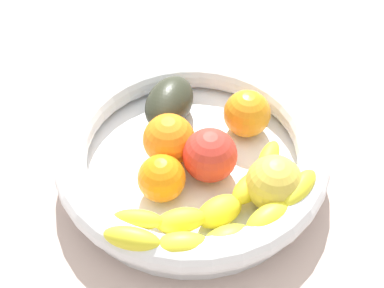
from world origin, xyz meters
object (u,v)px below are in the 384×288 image
at_px(avocado_dark, 169,103).
at_px(apple_yellow, 274,183).
at_px(orange_mid_left, 247,114).
at_px(orange_mid_right, 162,178).
at_px(fruit_bowl, 192,155).
at_px(orange_front, 169,140).
at_px(banana_draped_left, 225,230).
at_px(tomato_red, 210,155).
at_px(banana_draped_right, 215,202).

bearing_deg(avocado_dark, apple_yellow, -168.24).
relative_size(orange_mid_left, avocado_dark, 0.67).
relative_size(orange_mid_right, apple_yellow, 0.86).
xyz_separation_m(fruit_bowl, orange_front, (0.02, 0.02, 0.02)).
distance_m(orange_mid_left, apple_yellow, 0.12).
bearing_deg(banana_draped_left, orange_mid_right, 15.24).
bearing_deg(fruit_bowl, orange_mid_left, -82.28).
height_order(fruit_bowl, orange_mid_right, orange_mid_right).
bearing_deg(apple_yellow, fruit_bowl, 26.45).
relative_size(fruit_bowl, tomato_red, 5.11).
bearing_deg(apple_yellow, orange_front, 30.91).
xyz_separation_m(orange_front, tomato_red, (-0.05, -0.03, 0.00)).
xyz_separation_m(tomato_red, apple_yellow, (-0.07, -0.04, -0.00)).
relative_size(banana_draped_left, avocado_dark, 2.78).
height_order(banana_draped_right, apple_yellow, apple_yellow).
bearing_deg(orange_front, tomato_red, -147.49).
bearing_deg(orange_mid_right, orange_mid_left, -74.61).
bearing_deg(fruit_bowl, banana_draped_right, 167.92).
bearing_deg(tomato_red, banana_draped_right, 154.46).
bearing_deg(orange_front, orange_mid_right, 143.64).
height_order(orange_mid_left, apple_yellow, apple_yellow).
distance_m(fruit_bowl, banana_draped_right, 0.08).
relative_size(banana_draped_right, orange_front, 3.59).
xyz_separation_m(avocado_dark, tomato_red, (-0.11, 0.00, 0.00)).
bearing_deg(banana_draped_right, orange_front, 2.12).
relative_size(fruit_bowl, banana_draped_right, 1.45).
height_order(banana_draped_right, orange_mid_right, orange_mid_right).
xyz_separation_m(banana_draped_left, banana_draped_right, (0.04, -0.01, -0.00)).
bearing_deg(avocado_dark, tomato_red, 178.19).
height_order(banana_draped_right, tomato_red, tomato_red).
bearing_deg(banana_draped_right, avocado_dark, -10.21).
bearing_deg(tomato_red, orange_mid_right, 89.70).
bearing_deg(orange_front, banana_draped_left, 176.69).
height_order(banana_draped_right, orange_mid_left, orange_mid_left).
bearing_deg(tomato_red, orange_mid_left, -63.34).
bearing_deg(banana_draped_left, apple_yellow, -73.58).
height_order(banana_draped_left, avocado_dark, avocado_dark).
distance_m(banana_draped_right, orange_front, 0.10).
relative_size(orange_front, orange_mid_right, 1.15).
height_order(orange_front, apple_yellow, apple_yellow).
distance_m(banana_draped_right, orange_mid_right, 0.07).
xyz_separation_m(orange_front, apple_yellow, (-0.12, -0.07, 0.00)).
bearing_deg(apple_yellow, avocado_dark, 11.76).
bearing_deg(fruit_bowl, avocado_dark, -8.30).
xyz_separation_m(fruit_bowl, orange_mid_left, (0.01, -0.09, 0.02)).
bearing_deg(banana_draped_left, orange_front, -3.31).
height_order(orange_mid_left, orange_mid_right, orange_mid_left).
bearing_deg(orange_mid_right, banana_draped_left, -164.76).
xyz_separation_m(banana_draped_left, orange_mid_right, (0.09, 0.03, 0.00)).
xyz_separation_m(fruit_bowl, banana_draped_right, (-0.08, 0.02, 0.01)).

